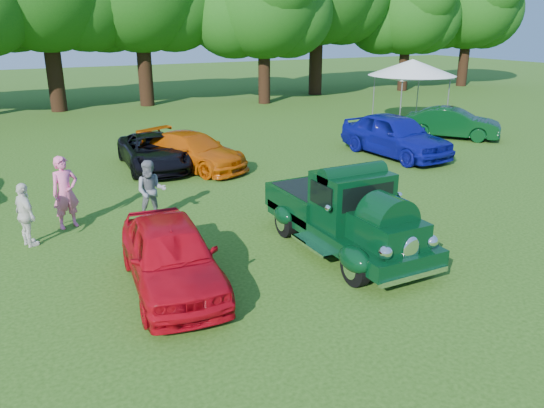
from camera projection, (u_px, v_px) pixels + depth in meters
name	position (u px, v px, depth m)	size (l,w,h in m)	color
ground	(326.00, 258.00, 12.10)	(120.00, 120.00, 0.00)	#244710
hero_pickup	(345.00, 215.00, 12.33)	(2.30, 4.93, 1.93)	black
red_convertible	(171.00, 255.00, 10.55)	(1.66, 4.14, 1.41)	#B50714
back_car_black	(154.00, 152.00, 19.36)	(2.06, 4.47, 1.24)	black
back_car_orange	(193.00, 151.00, 19.31)	(1.83, 4.49, 1.30)	#BA4C06
back_car_blue	(395.00, 135.00, 21.10)	(2.00, 4.96, 1.69)	#0B0E7F
back_car_green	(453.00, 123.00, 24.50)	(1.46, 4.19, 1.38)	black
spectator_pink	(65.00, 192.00, 13.63)	(0.69, 0.46, 1.90)	pink
spectator_grey	(151.00, 191.00, 14.12)	(0.81, 0.63, 1.67)	slate
spectator_white	(26.00, 215.00, 12.51)	(0.92, 0.38, 1.57)	silver
canopy_tent	(412.00, 68.00, 27.10)	(5.07, 5.07, 3.33)	silver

